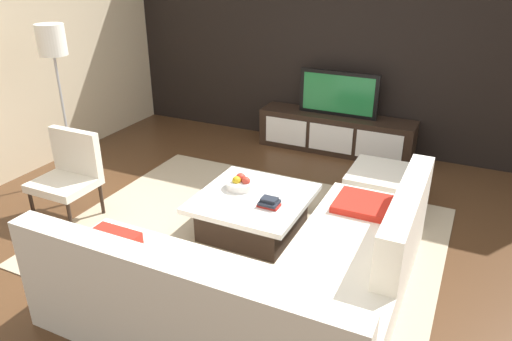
% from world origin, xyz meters
% --- Properties ---
extents(ground_plane, '(14.00, 14.00, 0.00)m').
position_xyz_m(ground_plane, '(0.00, 0.00, 0.00)').
color(ground_plane, '#4C301C').
extents(feature_wall_back, '(6.40, 0.12, 2.80)m').
position_xyz_m(feature_wall_back, '(0.00, 2.70, 1.40)').
color(feature_wall_back, black).
rests_on(feature_wall_back, ground).
extents(side_wall_left, '(0.12, 5.20, 2.80)m').
position_xyz_m(side_wall_left, '(-3.20, 0.20, 1.40)').
color(side_wall_left, beige).
rests_on(side_wall_left, ground).
extents(area_rug, '(3.44, 2.72, 0.01)m').
position_xyz_m(area_rug, '(-0.10, 0.00, 0.01)').
color(area_rug, tan).
rests_on(area_rug, ground).
extents(media_console, '(2.02, 0.45, 0.50)m').
position_xyz_m(media_console, '(0.00, 2.40, 0.25)').
color(media_console, black).
rests_on(media_console, ground).
extents(television, '(1.03, 0.06, 0.57)m').
position_xyz_m(television, '(0.00, 2.40, 0.79)').
color(television, black).
rests_on(television, media_console).
extents(sectional_couch, '(2.37, 2.32, 0.85)m').
position_xyz_m(sectional_couch, '(0.51, -0.88, 0.29)').
color(sectional_couch, silver).
rests_on(sectional_couch, ground).
extents(coffee_table, '(1.00, 1.03, 0.38)m').
position_xyz_m(coffee_table, '(-0.10, 0.10, 0.20)').
color(coffee_table, black).
rests_on(coffee_table, ground).
extents(accent_chair_near, '(0.57, 0.50, 0.87)m').
position_xyz_m(accent_chair_near, '(-1.87, -0.38, 0.49)').
color(accent_chair_near, black).
rests_on(accent_chair_near, ground).
extents(floor_lamp, '(0.29, 0.29, 1.77)m').
position_xyz_m(floor_lamp, '(-2.50, 0.24, 1.48)').
color(floor_lamp, '#A5A5AA').
rests_on(floor_lamp, ground).
extents(ottoman, '(0.70, 0.70, 0.40)m').
position_xyz_m(ottoman, '(0.90, 1.12, 0.20)').
color(ottoman, silver).
rests_on(ottoman, ground).
extents(fruit_bowl, '(0.28, 0.28, 0.14)m').
position_xyz_m(fruit_bowl, '(-0.28, 0.20, 0.43)').
color(fruit_bowl, silver).
rests_on(fruit_bowl, coffee_table).
extents(book_stack, '(0.19, 0.15, 0.08)m').
position_xyz_m(book_stack, '(0.11, -0.02, 0.42)').
color(book_stack, maroon).
rests_on(book_stack, coffee_table).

